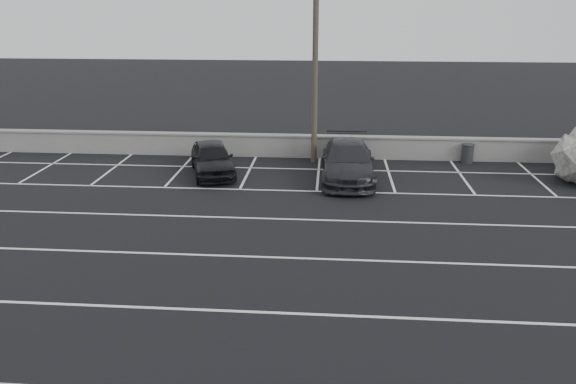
# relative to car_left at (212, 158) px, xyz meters

# --- Properties ---
(ground) EXTENTS (120.00, 120.00, 0.00)m
(ground) POSITION_rel_car_left_xyz_m (3.47, -10.99, -0.69)
(ground) COLOR black
(ground) RESTS_ON ground
(seawall) EXTENTS (50.00, 0.45, 1.06)m
(seawall) POSITION_rel_car_left_xyz_m (3.47, 3.01, -0.14)
(seawall) COLOR gray
(seawall) RESTS_ON ground
(stall_lines) EXTENTS (36.00, 20.05, 0.01)m
(stall_lines) POSITION_rel_car_left_xyz_m (3.39, -6.58, -0.69)
(stall_lines) COLOR silver
(stall_lines) RESTS_ON ground
(car_left) EXTENTS (2.79, 4.36, 1.38)m
(car_left) POSITION_rel_car_left_xyz_m (0.00, 0.00, 0.00)
(car_left) COLOR black
(car_left) RESTS_ON ground
(car_right) EXTENTS (2.13, 5.20, 1.51)m
(car_right) POSITION_rel_car_left_xyz_m (5.67, -0.24, 0.06)
(car_right) COLOR #25252B
(car_right) RESTS_ON ground
(utility_pole) EXTENTS (1.26, 0.25, 9.44)m
(utility_pole) POSITION_rel_car_left_xyz_m (4.21, 2.21, 4.09)
(utility_pole) COLOR #4C4238
(utility_pole) RESTS_ON ground
(trash_bin) EXTENTS (0.71, 0.71, 0.86)m
(trash_bin) POSITION_rel_car_left_xyz_m (11.15, 2.61, -0.25)
(trash_bin) COLOR #2A2A2D
(trash_bin) RESTS_ON ground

